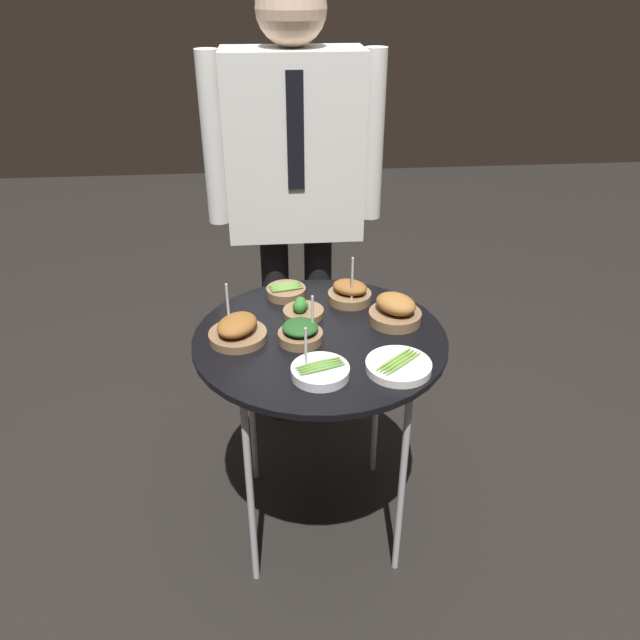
% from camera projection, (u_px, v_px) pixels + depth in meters
% --- Properties ---
extents(ground_plane, '(8.00, 8.00, 0.00)m').
position_uv_depth(ground_plane, '(320.00, 518.00, 2.08)').
color(ground_plane, black).
extents(serving_cart, '(0.71, 0.71, 0.71)m').
position_uv_depth(serving_cart, '(320.00, 350.00, 1.75)').
color(serving_cart, black).
rests_on(serving_cart, ground_plane).
extents(bowl_spinach_back_right, '(0.12, 0.12, 0.13)m').
position_uv_depth(bowl_spinach_back_right, '(300.00, 332.00, 1.69)').
color(bowl_spinach_back_right, brown).
rests_on(bowl_spinach_back_right, serving_cart).
extents(bowl_broccoli_front_left, '(0.12, 0.12, 0.06)m').
position_uv_depth(bowl_broccoli_front_left, '(303.00, 310.00, 1.81)').
color(bowl_broccoli_front_left, brown).
rests_on(bowl_broccoli_front_left, serving_cart).
extents(bowl_roast_mid_right, '(0.15, 0.15, 0.08)m').
position_uv_depth(bowl_roast_mid_right, '(395.00, 311.00, 1.78)').
color(bowl_roast_mid_right, brown).
rests_on(bowl_roast_mid_right, serving_cart).
extents(bowl_asparagus_mid_left, '(0.15, 0.15, 0.13)m').
position_uv_depth(bowl_asparagus_mid_left, '(320.00, 371.00, 1.55)').
color(bowl_asparagus_mid_left, silver).
rests_on(bowl_asparagus_mid_left, serving_cart).
extents(bowl_roast_near_rim, '(0.16, 0.16, 0.15)m').
position_uv_depth(bowl_roast_near_rim, '(237.00, 331.00, 1.69)').
color(bowl_roast_near_rim, brown).
rests_on(bowl_roast_near_rim, serving_cart).
extents(bowl_asparagus_back_left, '(0.17, 0.17, 0.03)m').
position_uv_depth(bowl_asparagus_back_left, '(398.00, 366.00, 1.58)').
color(bowl_asparagus_back_left, white).
rests_on(bowl_asparagus_back_left, serving_cart).
extents(bowl_roast_far_rim, '(0.14, 0.13, 0.16)m').
position_uv_depth(bowl_roast_far_rim, '(350.00, 293.00, 1.89)').
color(bowl_roast_far_rim, brown).
rests_on(bowl_roast_far_rim, serving_cart).
extents(bowl_asparagus_front_center, '(0.12, 0.12, 0.04)m').
position_uv_depth(bowl_asparagus_front_center, '(286.00, 291.00, 1.92)').
color(bowl_asparagus_front_center, brown).
rests_on(bowl_asparagus_front_center, serving_cart).
extents(waiter_figure, '(0.59, 0.22, 1.60)m').
position_uv_depth(waiter_figure, '(294.00, 169.00, 2.07)').
color(waiter_figure, black).
rests_on(waiter_figure, ground_plane).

